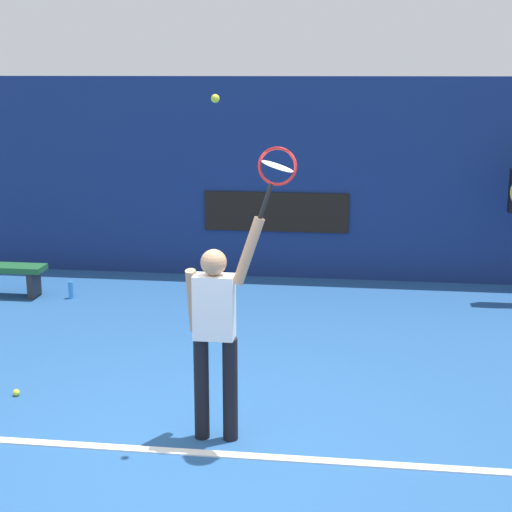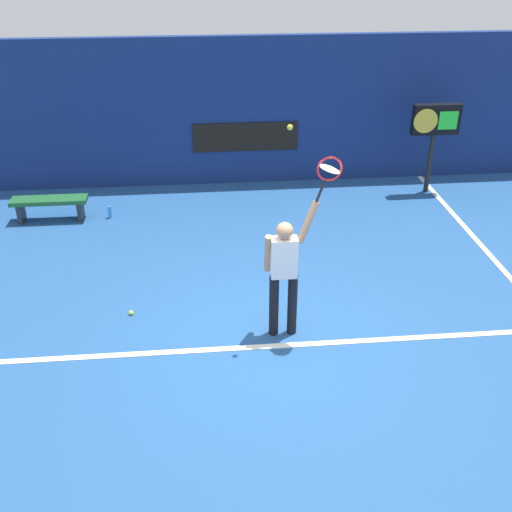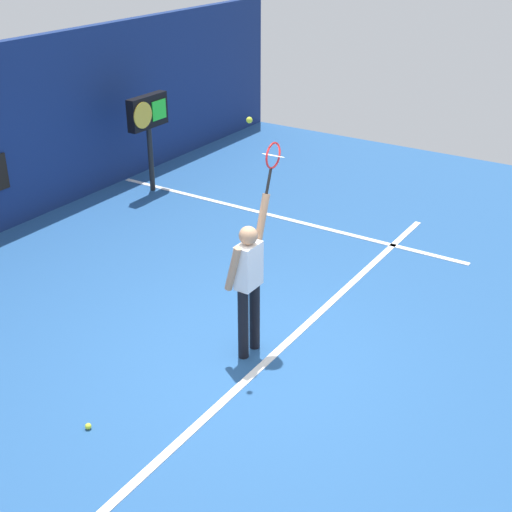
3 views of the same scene
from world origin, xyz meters
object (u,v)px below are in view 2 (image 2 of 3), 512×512
Objects in this scene: court_bench at (50,204)px; scoreboard_clock at (435,124)px; spare_ball at (131,313)px; tennis_ball at (290,127)px; water_bottle at (110,212)px; tennis_racket at (329,172)px; tennis_player at (284,270)px.

scoreboard_clock is at bearing 5.09° from court_bench.
tennis_ball is at bearing -16.48° from spare_ball.
tennis_ball is 5.61m from water_bottle.
tennis_racket is 0.45× the size of court_bench.
tennis_racket is 5.62m from water_bottle.
tennis_player reaches higher than court_bench.
water_bottle is 3.53× the size of spare_ball.
water_bottle is at bearing 125.52° from tennis_ball.
water_bottle is (-2.80, 3.95, -0.89)m from tennis_player.
tennis_player is at bearing -128.27° from scoreboard_clock.
tennis_racket is 0.34× the size of scoreboard_clock.
spare_ball is (-2.14, 0.63, -2.87)m from tennis_ball.
tennis_player is at bearing -45.46° from court_bench.
spare_ball is at bearing 166.45° from tennis_racket.
tennis_racket is at bearing -0.48° from tennis_player.
tennis_racket is 9.21× the size of tennis_ball.
court_bench is at bearing 134.68° from tennis_ball.
court_bench is 3.78m from spare_ball.
tennis_player is at bearing -16.53° from spare_ball.
court_bench reaches higher than water_bottle.
water_bottle is at bearing -174.05° from scoreboard_clock.
tennis_player reaches higher than scoreboard_clock.
water_bottle is (-2.83, 3.96, -2.79)m from tennis_ball.
water_bottle is (-3.31, 3.96, -2.23)m from tennis_racket.
court_bench reaches higher than spare_ball.
tennis_racket reaches higher than water_bottle.
tennis_player is 2.42m from spare_ball.
spare_ball is at bearing 163.47° from tennis_player.
spare_ball is at bearing 163.52° from tennis_ball.
scoreboard_clock reaches higher than court_bench.
tennis_racket is 6.25m from court_bench.
tennis_ball is 0.28× the size of water_bottle.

